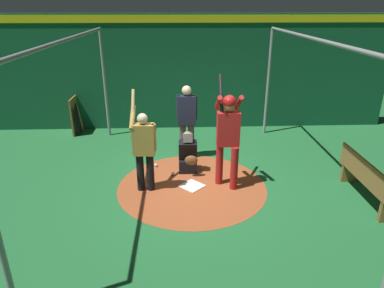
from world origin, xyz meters
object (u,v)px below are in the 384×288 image
at_px(batter, 228,132).
at_px(umpire, 187,118).
at_px(catcher, 188,156).
at_px(bat_rack, 77,115).
at_px(home_plate, 192,186).
at_px(bench, 366,179).
at_px(visitor, 144,147).
at_px(baseball_0, 173,174).
at_px(baseball_1, 156,165).

distance_m(batter, umpire, 1.65).
distance_m(catcher, bat_rack, 4.24).
bearing_deg(home_plate, bench, 78.85).
bearing_deg(visitor, catcher, 133.51).
height_order(visitor, bench, visitor).
bearing_deg(catcher, home_plate, 4.91).
bearing_deg(baseball_0, home_plate, 37.97).
distance_m(home_plate, bat_rack, 4.80).
relative_size(batter, bat_rack, 2.11).
height_order(baseball_0, baseball_1, same).
distance_m(bench, baseball_1, 4.40).
distance_m(batter, catcher, 1.31).
xyz_separation_m(baseball_0, baseball_1, (-0.45, -0.40, 0.00)).
xyz_separation_m(umpire, visitor, (1.54, -0.88, -0.07)).
bearing_deg(baseball_1, baseball_0, 41.78).
bearing_deg(baseball_0, baseball_1, -138.22).
bearing_deg(catcher, batter, 48.07).
bearing_deg(batter, bench, 75.66).
bearing_deg(bat_rack, home_plate, 42.42).
relative_size(baseball_0, baseball_1, 1.00).
relative_size(batter, catcher, 2.33).
bearing_deg(batter, baseball_1, -122.21).
bearing_deg(home_plate, batter, 91.00).
xyz_separation_m(catcher, bat_rack, (-2.83, -3.16, 0.11)).
bearing_deg(bat_rack, baseball_0, 43.12).
xyz_separation_m(catcher, baseball_0, (0.19, -0.34, -0.34)).
xyz_separation_m(bench, baseball_0, (-1.16, -3.67, -0.40)).
bearing_deg(bench, baseball_1, -111.49).
distance_m(baseball_0, baseball_1, 0.60).
height_order(batter, bench, batter).
xyz_separation_m(batter, catcher, (-0.69, -0.76, -0.81)).
bearing_deg(baseball_1, umpire, 124.32).
bearing_deg(baseball_1, visitor, -7.86).
height_order(catcher, bench, catcher).
relative_size(umpire, bench, 1.04).
relative_size(batter, visitor, 1.12).
height_order(bat_rack, baseball_1, bat_rack).
height_order(home_plate, baseball_1, baseball_1).
bearing_deg(batter, catcher, -131.93).
bearing_deg(visitor, bat_rack, -145.38).
bearing_deg(baseball_1, bat_rack, -136.66).
bearing_deg(visitor, home_plate, 96.82).
height_order(umpire, baseball_0, umpire).
distance_m(bat_rack, bench, 7.72).
distance_m(visitor, bench, 4.28).
xyz_separation_m(umpire, baseball_1, (0.50, -0.74, -0.97)).
distance_m(home_plate, batter, 1.37).
bearing_deg(visitor, bench, 84.58).
xyz_separation_m(home_plate, baseball_1, (-0.96, -0.80, 0.03)).
relative_size(bat_rack, baseball_0, 14.32).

